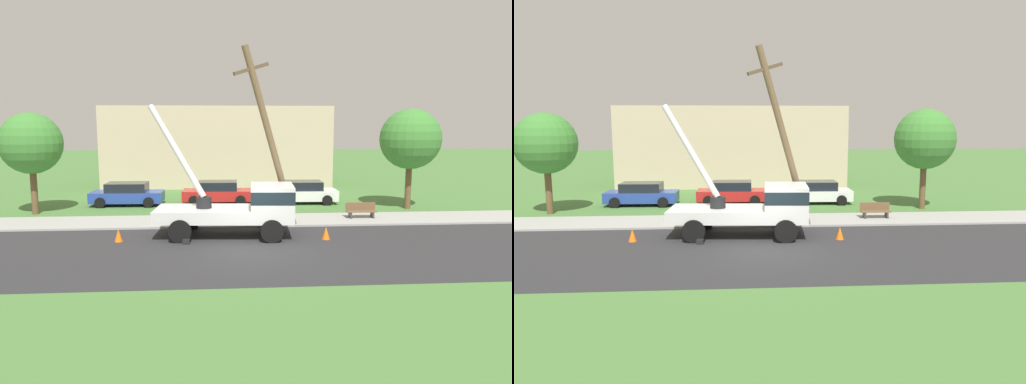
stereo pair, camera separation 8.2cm
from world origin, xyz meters
The scene contains 14 objects.
ground_plane centered at (0.00, 12.00, 0.00)m, with size 120.00×120.00×0.00m, color #477538.
road_asphalt centered at (0.00, 0.00, 0.00)m, with size 80.00×8.54×0.01m, color #2B2B2D.
sidewalk_strip centered at (0.00, 5.79, 0.05)m, with size 80.00×3.05×0.10m, color #9E9E99.
utility_truck centered at (-0.22, 2.63, 1.41)m, with size 6.74×3.22×5.98m.
leaning_utility_pole centered at (1.11, 4.08, 4.45)m, with size 3.25×1.45×8.69m.
traffic_cone_ahead centered at (3.39, 1.73, 0.28)m, with size 0.36×0.36×0.56m, color orange.
traffic_cone_behind centered at (-5.69, 1.97, 0.28)m, with size 0.36×0.36×0.56m, color orange.
parked_sedan_blue centered at (-7.07, 11.22, 0.71)m, with size 4.44×2.09×1.42m.
parked_sedan_red centered at (-1.46, 11.53, 0.71)m, with size 4.45×2.10×1.42m.
parked_sedan_white centered at (3.95, 11.22, 0.71)m, with size 4.44×2.09×1.42m.
park_bench centered at (6.21, 5.86, 0.46)m, with size 1.60×0.45×0.90m.
roadside_tree_near centered at (-11.72, 8.70, 3.97)m, with size 3.41×3.41×5.69m.
roadside_tree_far centered at (9.94, 8.85, 4.14)m, with size 3.56×3.56×5.94m.
lowrise_building_backdrop centered at (-1.47, 21.00, 3.20)m, with size 18.00×6.00×6.40m, color #C6B293.
Camera 1 is at (-1.19, -18.43, 5.13)m, focal length 33.19 mm.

